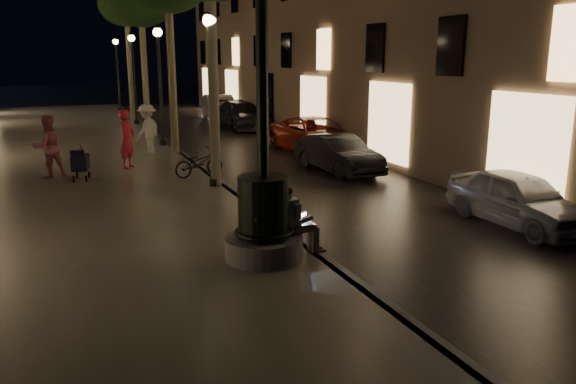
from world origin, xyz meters
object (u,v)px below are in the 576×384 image
tree_third (141,1)px  car_second (338,154)px  lamp_curb_a (211,75)px  car_rear (242,115)px  stroller (80,163)px  pedestrian_pink (48,146)px  car_front (519,199)px  car_third (316,135)px  bicycle (199,163)px  lamp_curb_c (133,66)px  tree_far (126,5)px  pedestrian_white (147,129)px  lamp_curb_d (117,64)px  car_fifth (220,107)px  fountain_lamppost (263,204)px  pedestrian_red (127,139)px  seated_man_laptop (295,218)px  lamp_curb_b (159,69)px

tree_third → car_second: (4.49, -10.82, -5.52)m
lamp_curb_a → car_rear: bearing=69.2°
stroller → pedestrian_pink: pedestrian_pink is taller
car_front → car_third: (-0.02, 10.69, 0.07)m
bicycle → lamp_curb_c: bearing=-15.1°
tree_far → pedestrian_white: bearing=-94.7°
car_second → car_third: car_third is taller
lamp_curb_d → bicycle: (-0.10, -22.62, -2.62)m
car_rear → car_fifth: 4.47m
lamp_curb_c → car_front: lamp_curb_c is taller
fountain_lamppost → pedestrian_pink: size_ratio=2.79×
stroller → car_front: (8.92, -7.85, -0.09)m
lamp_curb_c → tree_far: bearing=87.7°
fountain_lamppost → lamp_curb_d: 30.08m
fountain_lamppost → car_fifth: fountain_lamppost is taller
lamp_curb_a → lamp_curb_d: size_ratio=1.00×
tree_far → lamp_curb_d: size_ratio=1.56×
pedestrian_red → lamp_curb_d: bearing=27.8°
car_front → stroller: bearing=138.8°
car_front → pedestrian_red: bearing=129.0°
tree_far → bicycle: 17.61m
bicycle → lamp_curb_a: bearing=169.4°
tree_third → lamp_curb_a: (0.00, -12.00, -2.90)m
fountain_lamppost → pedestrian_pink: 9.62m
seated_man_laptop → lamp_curb_a: 6.45m
seated_man_laptop → pedestrian_red: (-1.82, 9.53, 0.27)m
tree_far → pedestrian_red: 15.53m
car_second → bicycle: car_second is taller
pedestrian_pink → bicycle: bearing=140.1°
seated_man_laptop → tree_third: tree_third is taller
tree_far → bicycle: bearing=-90.6°
lamp_curb_c → pedestrian_red: bearing=-98.7°
pedestrian_red → tree_third: bearing=20.4°
fountain_lamppost → tree_far: tree_far is taller
lamp_curb_b → pedestrian_pink: size_ratio=2.58×
seated_man_laptop → car_third: size_ratio=0.25×
fountain_lamppost → car_rear: size_ratio=1.08×
tree_far → pedestrian_white: 13.19m
lamp_curb_c → stroller: 14.48m
tree_far → car_front: (5.42, -23.69, -5.81)m
pedestrian_white → lamp_curb_a: bearing=52.0°
lamp_curb_d → stroller: size_ratio=4.64×
fountain_lamppost → bicycle: 7.43m
lamp_curb_c → pedestrian_pink: lamp_curb_c is taller
car_front → car_third: car_third is taller
pedestrian_pink → bicycle: (4.15, -1.57, -0.52)m
car_rear → pedestrian_red: (-7.00, -9.87, 0.44)m
car_second → car_rear: bearing=81.9°
lamp_curb_d → car_rear: lamp_curb_d is taller
lamp_curb_c → car_fifth: lamp_curb_c is taller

